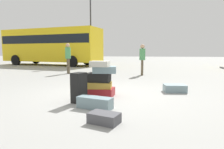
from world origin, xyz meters
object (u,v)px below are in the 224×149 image
Objects in this scene: suitcase_charcoal_white_trunk at (104,118)px; suitcase_black_upright_blue at (79,88)px; suitcase_tower at (100,81)px; suitcase_slate_right_side at (95,103)px; suitcase_navy_foreground_far at (87,79)px; person_bearded_onlooker at (68,56)px; parked_bus at (51,45)px; suitcase_slate_foreground_near at (175,88)px; lamp_post at (91,19)px; suitcase_tan_behind_tower at (85,81)px; person_tourist_with_camera at (142,57)px.

suitcase_black_upright_blue reaches higher than suitcase_charcoal_white_trunk.
suitcase_slate_right_side is (0.15, -1.20, -0.30)m from suitcase_tower.
suitcase_charcoal_white_trunk is 1.57m from suitcase_black_upright_blue.
suitcase_navy_foreground_far is 0.35× the size of person_bearded_onlooker.
suitcase_slate_right_side reaches higher than suitcase_navy_foreground_far.
parked_bus is at bearing 144.61° from suitcase_navy_foreground_far.
suitcase_slate_foreground_near is at bearing 22.89° from suitcase_tower.
person_bearded_onlooker is at bearing -85.30° from lamp_post.
suitcase_slate_right_side reaches higher than suitcase_slate_foreground_near.
suitcase_tan_behind_tower is 0.07× the size of parked_bus.
person_bearded_onlooker is (-2.66, 5.83, 0.64)m from suitcase_black_upright_blue.
suitcase_tan_behind_tower is at bearing 120.41° from suitcase_tower.
parked_bus is (-7.08, 11.21, 1.40)m from suitcase_tower.
suitcase_black_upright_blue is 5.99m from person_tourist_with_camera.
lamp_post reaches higher than suitcase_tan_behind_tower.
suitcase_slate_foreground_near is (3.26, -1.52, 0.01)m from suitcase_navy_foreground_far.
suitcase_navy_foreground_far is 3.83m from suitcase_slate_right_side.
suitcase_tower is at bearing -78.41° from suitcase_tan_behind_tower.
person_bearded_onlooker is at bearing 120.78° from suitcase_tower.
parked_bus reaches higher than person_bearded_onlooker.
suitcase_slate_right_side is 0.46× the size of person_bearded_onlooker.
suitcase_charcoal_white_trunk is 7.12m from person_tourist_with_camera.
suitcase_slate_right_side is at bearing -140.85° from suitcase_slate_foreground_near.
suitcase_slate_foreground_near is (2.49, 1.66, -0.25)m from suitcase_black_upright_blue.
parked_bus is at bearing 179.41° from person_bearded_onlooker.
person_bearded_onlooker is (-3.17, 6.26, 0.88)m from suitcase_slate_right_side.
suitcase_black_upright_blue is at bearing -153.71° from suitcase_slate_foreground_near.
suitcase_black_upright_blue is (-0.51, 0.43, 0.24)m from suitcase_slate_right_side.
lamp_post is (-2.43, 9.22, 3.94)m from suitcase_navy_foreground_far.
suitcase_tower is 1.26× the size of suitcase_slate_right_side.
person_bearded_onlooker is 0.18× the size of parked_bus.
lamp_post is at bearing 124.01° from suitcase_charcoal_white_trunk.
person_tourist_with_camera is (-1.07, 4.12, 0.84)m from suitcase_slate_foreground_near.
suitcase_navy_foreground_far is at bearing -42.20° from person_tourist_with_camera.
parked_bus is at bearing 122.29° from suitcase_tower.
suitcase_tower is at bearing -73.01° from lamp_post.
suitcase_tower is at bearing 112.00° from suitcase_slate_right_side.
suitcase_slate_right_side is 6.34m from person_tourist_with_camera.
suitcase_tan_behind_tower is at bearing -34.11° from person_tourist_with_camera.
suitcase_black_upright_blue is at bearing -94.22° from suitcase_tan_behind_tower.
suitcase_black_upright_blue is 13.33m from lamp_post.
parked_bus reaches higher than suitcase_slate_right_side.
suitcase_tower is 2.00m from suitcase_tan_behind_tower.
parked_bus reaches higher than suitcase_slate_foreground_near.
suitcase_charcoal_white_trunk is at bearing -50.32° from suitcase_slate_right_side.
suitcase_navy_foreground_far reaches higher than suitcase_charcoal_white_trunk.
suitcase_charcoal_white_trunk is at bearing -49.00° from suitcase_navy_foreground_far.
suitcase_black_upright_blue is 3.01m from suitcase_slate_foreground_near.
suitcase_navy_foreground_far is 0.76× the size of suitcase_slate_right_side.
suitcase_tan_behind_tower is at bearing 124.22° from suitcase_black_upright_blue.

